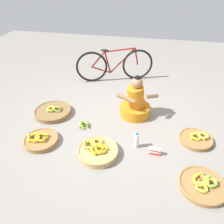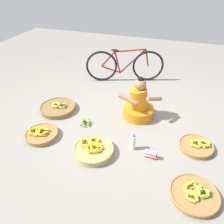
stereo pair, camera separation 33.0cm
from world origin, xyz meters
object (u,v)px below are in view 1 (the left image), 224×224
banana_basket_mid_left (53,112)px  banana_basket_back_left (41,140)px  bicycle_leaning (115,65)px  water_bottle (137,141)px  loose_bananas_back_center (84,125)px  banana_basket_front_left (98,151)px  packet_carton_stack (155,151)px  banana_basket_front_right (203,185)px  vendor_woman_front (136,103)px  banana_basket_front_center (196,139)px

banana_basket_mid_left → banana_basket_back_left: 0.74m
bicycle_leaning → water_bottle: bearing=-70.8°
loose_bananas_back_center → water_bottle: 0.95m
banana_basket_front_left → banana_basket_back_left: 0.90m
packet_carton_stack → banana_basket_front_left: bearing=-168.3°
bicycle_leaning → banana_basket_mid_left: bicycle_leaning is taller
water_bottle → bicycle_leaning: bearing=109.2°
banana_basket_back_left → water_bottle: bearing=7.8°
banana_basket_front_right → loose_bananas_back_center: size_ratio=2.70×
vendor_woman_front → water_bottle: (0.11, -0.81, -0.12)m
banana_basket_front_right → loose_bananas_back_center: (-1.75, 0.85, -0.01)m
loose_bananas_back_center → water_bottle: water_bottle is taller
banana_basket_back_left → banana_basket_front_center: bearing=12.2°
banana_basket_mid_left → loose_bananas_back_center: banana_basket_mid_left is taller
banana_basket_front_right → packet_carton_stack: (-0.58, 0.44, 0.02)m
loose_bananas_back_center → packet_carton_stack: (1.16, -0.40, 0.03)m
loose_bananas_back_center → water_bottle: size_ratio=0.82×
vendor_woman_front → banana_basket_mid_left: size_ratio=1.18×
banana_basket_mid_left → loose_bananas_back_center: size_ratio=3.04×
banana_basket_front_right → loose_bananas_back_center: 1.94m
water_bottle → packet_carton_stack: (0.27, -0.09, -0.06)m
banana_basket_back_left → loose_bananas_back_center: banana_basket_back_left is taller
banana_basket_front_left → loose_bananas_back_center: 0.68m
bicycle_leaning → banana_basket_mid_left: 1.77m
banana_basket_front_center → bicycle_leaning: bearing=131.9°
banana_basket_front_left → banana_basket_mid_left: banana_basket_front_left is taller
water_bottle → packet_carton_stack: bearing=-18.2°
vendor_woman_front → loose_bananas_back_center: (-0.78, -0.49, -0.21)m
vendor_woman_front → packet_carton_stack: size_ratio=4.35×
banana_basket_front_right → water_bottle: (-0.86, 0.53, 0.08)m
banana_basket_mid_left → water_bottle: 1.63m
banana_basket_front_right → water_bottle: water_bottle is taller
banana_basket_front_right → water_bottle: size_ratio=2.21×
banana_basket_front_center → banana_basket_front_right: size_ratio=0.87×
banana_basket_front_left → banana_basket_front_right: bearing=-11.7°
vendor_woman_front → water_bottle: size_ratio=2.94×
packet_carton_stack → banana_basket_mid_left: bearing=160.9°
vendor_woman_front → banana_basket_mid_left: (-1.43, -0.27, -0.19)m
bicycle_leaning → banana_basket_back_left: bearing=-106.7°
vendor_woman_front → banana_basket_back_left: bearing=-142.3°
bicycle_leaning → banana_basket_front_right: size_ratio=2.87×
banana_basket_front_center → banana_basket_mid_left: (-2.40, 0.24, 0.00)m
banana_basket_mid_left → vendor_woman_front: bearing=10.7°
vendor_woman_front → banana_basket_front_right: bearing=-54.1°
banana_basket_front_center → packet_carton_stack: (-0.59, -0.39, 0.01)m
banana_basket_front_right → packet_carton_stack: size_ratio=3.27×
banana_basket_mid_left → water_bottle: bearing=-19.3°
banana_basket_back_left → banana_basket_front_right: size_ratio=0.89×
loose_bananas_back_center → bicycle_leaning: bearing=84.6°
loose_bananas_back_center → water_bottle: bearing=-19.5°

